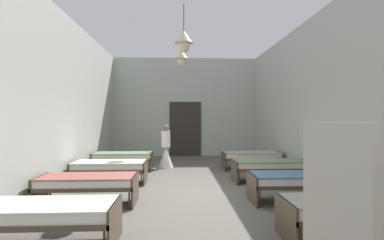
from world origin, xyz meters
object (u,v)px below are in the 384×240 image
(bed_right_row_3, at_px, (251,156))
(bed_left_row_2, at_px, (110,166))
(nurse_near_aisle, at_px, (166,152))
(bed_right_row_0, at_px, (350,209))
(bed_left_row_1, at_px, (88,182))
(bed_left_row_0, at_px, (45,213))
(bed_right_row_1, at_px, (297,180))
(bed_right_row_2, at_px, (269,165))
(bed_left_row_3, at_px, (123,157))

(bed_right_row_3, bearing_deg, bed_left_row_2, -155.75)
(bed_left_row_2, relative_size, nurse_near_aisle, 1.28)
(bed_right_row_0, height_order, bed_left_row_1, same)
(bed_left_row_1, bearing_deg, bed_right_row_0, -24.25)
(bed_left_row_0, xyz_separation_m, bed_right_row_0, (4.22, 0.00, 0.00))
(nurse_near_aisle, bearing_deg, bed_right_row_1, 124.23)
(bed_right_row_2, distance_m, bed_right_row_3, 1.90)
(bed_left_row_3, relative_size, bed_right_row_3, 1.00)
(nurse_near_aisle, bearing_deg, bed_left_row_2, 60.43)
(bed_right_row_3, bearing_deg, bed_right_row_2, -90.00)
(bed_right_row_0, distance_m, bed_left_row_1, 4.63)
(bed_left_row_3, height_order, nurse_near_aisle, nurse_near_aisle)
(bed_left_row_2, distance_m, bed_right_row_3, 4.63)
(bed_left_row_2, bearing_deg, bed_right_row_1, -24.25)
(bed_right_row_1, xyz_separation_m, bed_left_row_3, (-4.22, 3.80, 0.00))
(bed_left_row_1, distance_m, bed_left_row_2, 1.90)
(bed_right_row_2, distance_m, bed_left_row_3, 4.63)
(bed_left_row_2, height_order, bed_left_row_3, same)
(bed_right_row_0, bearing_deg, bed_right_row_2, 90.00)
(bed_right_row_2, height_order, bed_right_row_3, same)
(bed_right_row_2, relative_size, bed_left_row_3, 1.00)
(bed_right_row_3, bearing_deg, bed_left_row_0, -126.50)
(bed_left_row_0, bearing_deg, bed_left_row_3, 90.00)
(bed_right_row_2, bearing_deg, bed_right_row_1, -90.00)
(bed_left_row_1, distance_m, bed_right_row_3, 5.68)
(bed_right_row_0, xyz_separation_m, bed_right_row_1, (0.00, 1.90, 0.00))
(bed_right_row_1, relative_size, nurse_near_aisle, 1.28)
(bed_left_row_0, height_order, bed_right_row_3, same)
(bed_right_row_1, height_order, bed_left_row_3, same)
(bed_left_row_1, bearing_deg, bed_right_row_1, 0.00)
(bed_right_row_3, xyz_separation_m, nurse_near_aisle, (-2.85, 0.47, 0.09))
(bed_left_row_1, relative_size, bed_right_row_3, 1.00)
(bed_right_row_3, bearing_deg, bed_left_row_3, 180.00)
(bed_left_row_0, xyz_separation_m, bed_right_row_2, (4.22, 3.80, 0.00))
(bed_left_row_3, distance_m, nurse_near_aisle, 1.45)
(bed_right_row_0, xyz_separation_m, bed_right_row_3, (0.00, 5.70, 0.00))
(bed_right_row_1, bearing_deg, bed_left_row_0, -155.75)
(bed_left_row_2, height_order, nurse_near_aisle, nurse_near_aisle)
(bed_left_row_1, xyz_separation_m, bed_left_row_3, (0.00, 3.80, 0.00))
(bed_right_row_0, distance_m, bed_left_row_2, 5.68)
(bed_left_row_3, xyz_separation_m, bed_right_row_3, (4.22, 0.00, 0.00))
(bed_right_row_2, bearing_deg, bed_right_row_0, -90.00)
(bed_right_row_0, height_order, bed_left_row_2, same)
(bed_left_row_1, relative_size, bed_right_row_1, 1.00)
(bed_left_row_0, xyz_separation_m, bed_right_row_3, (4.22, 5.70, 0.00))
(bed_right_row_1, distance_m, bed_right_row_3, 3.80)
(bed_right_row_0, xyz_separation_m, bed_right_row_2, (0.00, 3.80, 0.00))
(bed_left_row_0, distance_m, bed_right_row_2, 5.68)
(bed_right_row_1, xyz_separation_m, bed_right_row_3, (0.00, 3.80, 0.00))
(bed_right_row_2, bearing_deg, bed_left_row_2, 180.00)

